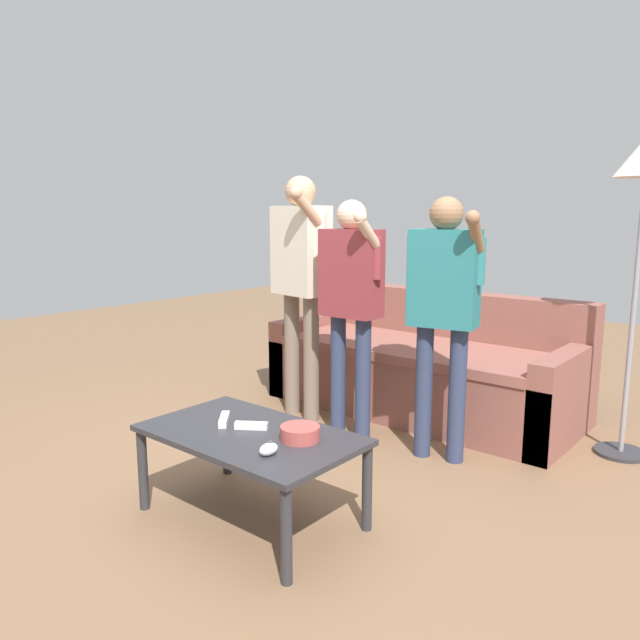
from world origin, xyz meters
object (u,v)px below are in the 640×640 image
Objects in this scene: player_right at (444,298)px; game_remote_wand_far at (224,419)px; coffee_table at (250,443)px; game_remote_wand_near at (251,426)px; player_left at (301,269)px; snack_bowl at (300,433)px; player_center at (351,291)px; game_remote_nunchuk at (269,449)px; couch at (424,369)px.

player_right is 9.97× the size of game_remote_wand_far.
game_remote_wand_near is (-0.02, 0.03, 0.06)m from coffee_table.
player_left is 1.42m from game_remote_wand_far.
coffee_table is 1.53m from player_left.
game_remote_wand_near is (-0.25, -0.04, -0.01)m from snack_bowl.
snack_bowl is 0.11× the size of player_left.
player_center is at bearing -176.07° from player_right.
player_left is at bearing 131.44° from snack_bowl.
game_remote_nunchuk reaches higher than game_remote_wand_near.
game_remote_wand_far is (0.10, -1.08, -0.47)m from player_center.
coffee_table is 1.29m from player_right.
game_remote_nunchuk is (0.24, -0.13, 0.07)m from coffee_table.
snack_bowl is 0.41m from game_remote_wand_far.
coffee_table is 0.25m from snack_bowl.
coffee_table is 5.72× the size of snack_bowl.
couch is at bearing 50.40° from player_left.
game_remote_wand_near is at bearing -76.45° from player_center.
coffee_table is 1.25m from player_center.
snack_bowl is 1.16m from player_right.
couch is 1.82m from snack_bowl.
player_center is (-0.28, 1.09, 0.53)m from coffee_table.
player_left is 1.11× the size of player_center.
snack_bowl reaches higher than game_remote_wand_near.
player_left is at bearing 169.51° from player_center.
snack_bowl is 1.17× the size of game_remote_wand_far.
snack_bowl is at bearing -48.56° from player_left.
couch is 2.02m from game_remote_nunchuk.
game_remote_wand_far is at bearing 177.32° from coffee_table.
couch reaches higher than game_remote_nunchuk.
couch is at bearing 95.67° from game_remote_wand_near.
couch is 0.96m from player_center.
coffee_table is 0.67× the size of player_right.
snack_bowl is at bearing -94.11° from player_right.
player_right is at bearing 3.93° from player_center.
coffee_table is 0.61× the size of player_left.
coffee_table is 0.68× the size of player_center.
game_remote_wand_near is 0.99× the size of game_remote_wand_far.
player_left is at bearing 127.14° from game_remote_nunchuk.
game_remote_wand_near is at bearing -170.92° from snack_bowl.
player_center is 0.99× the size of player_right.
player_left reaches higher than snack_bowl.
coffee_table is 6.79× the size of game_remote_wand_near.
game_remote_wand_far is (-0.40, -0.06, -0.01)m from snack_bowl.
game_remote_wand_near is (0.18, -1.81, 0.14)m from couch.
player_right is (0.51, -0.71, 0.61)m from couch.
coffee_table is (0.20, -1.84, 0.07)m from couch.
snack_bowl is 1.58m from player_left.
player_center reaches higher than coffee_table.
game_remote_nunchuk reaches higher than game_remote_wand_far.
game_remote_nunchuk is 0.62× the size of game_remote_wand_near.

